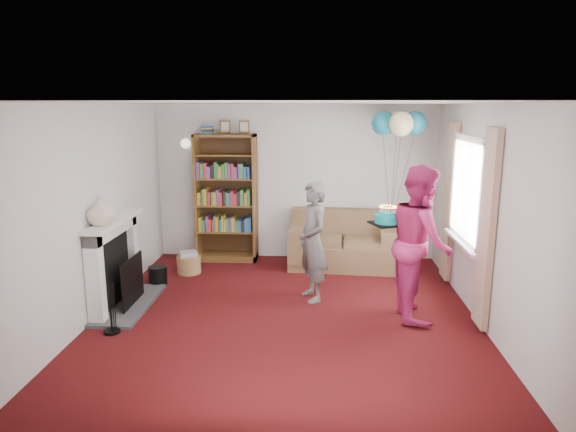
# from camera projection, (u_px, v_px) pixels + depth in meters

# --- Properties ---
(ground) EXTENTS (5.00, 5.00, 0.00)m
(ground) POSITION_uv_depth(u_px,v_px,m) (286.00, 316.00, 6.15)
(ground) COLOR #35070D
(ground) RESTS_ON ground
(wall_back) EXTENTS (4.50, 0.02, 2.50)m
(wall_back) POSITION_uv_depth(u_px,v_px,m) (296.00, 182.00, 8.33)
(wall_back) COLOR silver
(wall_back) RESTS_ON ground
(wall_left) EXTENTS (0.02, 5.00, 2.50)m
(wall_left) POSITION_uv_depth(u_px,v_px,m) (94.00, 212.00, 6.02)
(wall_left) COLOR silver
(wall_left) RESTS_ON ground
(wall_right) EXTENTS (0.02, 5.00, 2.50)m
(wall_right) POSITION_uv_depth(u_px,v_px,m) (487.00, 217.00, 5.75)
(wall_right) COLOR silver
(wall_right) RESTS_ON ground
(ceiling) EXTENTS (4.50, 5.00, 0.01)m
(ceiling) POSITION_uv_depth(u_px,v_px,m) (286.00, 102.00, 5.62)
(ceiling) COLOR white
(ceiling) RESTS_ON wall_back
(fireplace) EXTENTS (0.55, 1.80, 1.12)m
(fireplace) POSITION_uv_depth(u_px,v_px,m) (119.00, 267.00, 6.35)
(fireplace) COLOR #3F3F42
(fireplace) RESTS_ON ground
(window_bay) EXTENTS (0.14, 2.02, 2.20)m
(window_bay) POSITION_uv_depth(u_px,v_px,m) (466.00, 210.00, 6.35)
(window_bay) COLOR white
(window_bay) RESTS_ON ground
(wall_sconce) EXTENTS (0.16, 0.23, 0.16)m
(wall_sconce) POSITION_uv_depth(u_px,v_px,m) (186.00, 143.00, 8.16)
(wall_sconce) COLOR gold
(wall_sconce) RESTS_ON ground
(bookcase) EXTENTS (0.96, 0.42, 2.24)m
(bookcase) POSITION_uv_depth(u_px,v_px,m) (227.00, 199.00, 8.25)
(bookcase) COLOR #472B14
(bookcase) RESTS_ON ground
(sofa) EXTENTS (1.62, 0.86, 0.86)m
(sofa) POSITION_uv_depth(u_px,v_px,m) (342.00, 245.00, 8.05)
(sofa) COLOR brown
(sofa) RESTS_ON ground
(wicker_basket) EXTENTS (0.36, 0.36, 0.33)m
(wicker_basket) POSITION_uv_depth(u_px,v_px,m) (189.00, 263.00, 7.71)
(wicker_basket) COLOR #A2724B
(wicker_basket) RESTS_ON ground
(person_striped) EXTENTS (0.55, 0.66, 1.54)m
(person_striped) POSITION_uv_depth(u_px,v_px,m) (313.00, 242.00, 6.53)
(person_striped) COLOR black
(person_striped) RESTS_ON ground
(person_magenta) EXTENTS (0.70, 0.89, 1.82)m
(person_magenta) POSITION_uv_depth(u_px,v_px,m) (420.00, 242.00, 5.98)
(person_magenta) COLOR #BC2562
(person_magenta) RESTS_ON ground
(birthday_cake) EXTENTS (0.36, 0.36, 0.22)m
(birthday_cake) POSITION_uv_depth(u_px,v_px,m) (388.00, 219.00, 6.05)
(birthday_cake) COLOR black
(birthday_cake) RESTS_ON ground
(balloons) EXTENTS (0.79, 0.79, 1.74)m
(balloons) POSITION_uv_depth(u_px,v_px,m) (399.00, 123.00, 7.36)
(balloons) COLOR #3F3F3F
(balloons) RESTS_ON ground
(mantel_vase) EXTENTS (0.38, 0.38, 0.32)m
(mantel_vase) POSITION_uv_depth(u_px,v_px,m) (100.00, 211.00, 5.85)
(mantel_vase) COLOR beige
(mantel_vase) RESTS_ON fireplace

